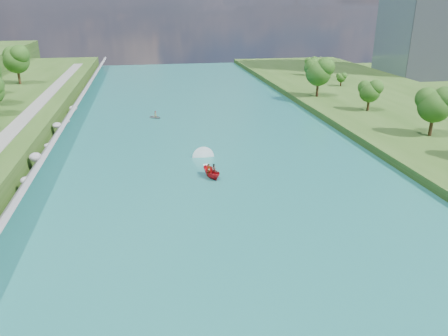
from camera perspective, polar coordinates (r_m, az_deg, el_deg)
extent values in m
plane|color=#2D5119|center=(50.31, 2.04, -7.73)|extent=(260.00, 260.00, 0.00)
cube|color=#1B6866|center=(68.21, -1.47, 0.27)|extent=(55.00, 240.00, 0.10)
cube|color=slate|center=(68.91, -23.24, 0.27)|extent=(3.54, 236.00, 4.05)
ellipsoid|color=gray|center=(63.31, -24.53, -1.49)|extent=(1.26, 1.32, 1.00)
ellipsoid|color=gray|center=(70.48, -23.41, 1.32)|extent=(1.77, 1.85, 1.31)
ellipsoid|color=gray|center=(76.31, -21.98, 2.72)|extent=(1.32, 1.23, 0.81)
ellipsoid|color=gray|center=(88.15, -20.99, 5.24)|extent=(1.66, 2.03, 0.98)
ellipsoid|color=gray|center=(93.87, -19.85, 5.77)|extent=(1.23, 1.21, 0.83)
ellipsoid|color=gray|center=(104.80, -19.10, 7.38)|extent=(1.81, 1.61, 1.18)
ellipsoid|color=#154F15|center=(129.68, -25.47, 12.46)|extent=(7.08, 7.08, 11.80)
ellipsoid|color=#154F15|center=(85.93, 25.78, 7.15)|extent=(6.21, 6.21, 10.36)
ellipsoid|color=#154F15|center=(101.56, 18.48, 9.32)|extent=(4.81, 4.81, 8.02)
ellipsoid|color=#154F15|center=(113.94, 12.24, 11.92)|extent=(6.80, 6.80, 11.33)
ellipsoid|color=#154F15|center=(130.65, 15.06, 11.27)|extent=(2.72, 2.72, 4.53)
ellipsoid|color=#154F15|center=(147.67, 11.35, 13.11)|extent=(4.21, 4.21, 7.02)
imported|color=red|center=(63.46, -1.68, -0.57)|extent=(2.68, 4.22, 1.52)
imported|color=#66605B|center=(62.85, -1.99, -0.27)|extent=(0.82, 0.74, 1.89)
imported|color=#66605B|center=(63.87, -1.31, -0.10)|extent=(0.82, 0.69, 1.49)
cube|color=white|center=(66.49, -2.06, -0.23)|extent=(0.90, 5.00, 0.06)
imported|color=gray|center=(97.73, -8.94, 6.63)|extent=(3.40, 3.39, 0.58)
imported|color=#66605B|center=(97.58, -8.96, 6.98)|extent=(0.75, 0.63, 1.31)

